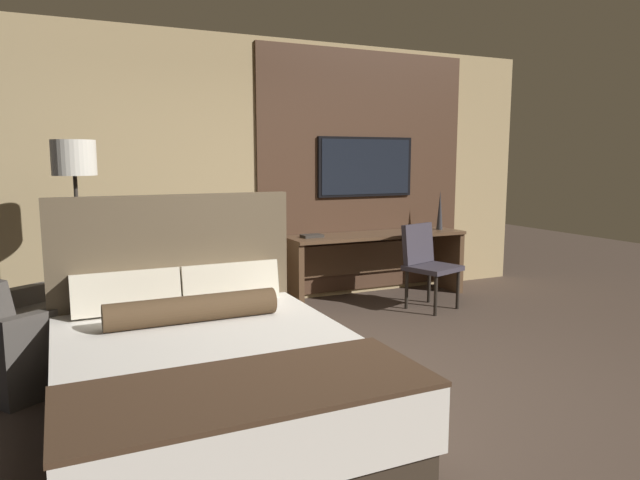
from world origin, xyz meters
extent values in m
plane|color=#4C3D33|center=(0.00, 0.00, 0.00)|extent=(16.00, 16.00, 0.00)
cube|color=tan|center=(0.00, 2.60, 1.40)|extent=(7.20, 0.06, 2.80)
cube|color=#4C3323|center=(1.46, 2.56, 1.40)|extent=(2.57, 0.03, 2.70)
cube|color=#33281E|center=(-1.02, -0.17, 0.11)|extent=(1.60, 1.98, 0.22)
cube|color=silver|center=(-1.02, -0.17, 0.38)|extent=(1.65, 2.04, 0.32)
cube|color=#422D1E|center=(-1.02, -0.83, 0.55)|extent=(1.66, 0.71, 0.02)
cube|color=brown|center=(-1.02, 0.89, 0.65)|extent=(1.68, 0.08, 1.31)
cube|color=beige|center=(-1.37, 0.75, 0.68)|extent=(0.69, 0.23, 0.31)
cube|color=beige|center=(-0.66, 0.75, 0.68)|extent=(0.69, 0.23, 0.31)
cylinder|color=#4C3823|center=(-1.02, 0.33, 0.62)|extent=(1.07, 0.17, 0.17)
cube|color=brown|center=(1.46, 2.26, 0.72)|extent=(2.07, 0.53, 0.03)
cube|color=brown|center=(0.45, 2.26, 0.35)|extent=(0.06, 0.48, 0.70)
cube|color=brown|center=(2.46, 2.26, 0.35)|extent=(0.06, 0.48, 0.70)
cube|color=brown|center=(1.46, 2.51, 0.42)|extent=(1.95, 0.02, 0.35)
cube|color=black|center=(1.46, 2.52, 1.47)|extent=(1.19, 0.04, 0.67)
cube|color=black|center=(1.46, 2.50, 1.47)|extent=(1.12, 0.01, 0.62)
cube|color=#38333D|center=(1.75, 1.61, 0.43)|extent=(0.60, 0.58, 0.05)
cube|color=#38333D|center=(1.69, 1.80, 0.67)|extent=(0.45, 0.23, 0.42)
cylinder|color=black|center=(1.62, 1.37, 0.20)|extent=(0.04, 0.04, 0.41)
cylinder|color=black|center=(1.99, 1.49, 0.20)|extent=(0.04, 0.04, 0.41)
cylinder|color=black|center=(1.51, 1.72, 0.20)|extent=(0.04, 0.04, 0.41)
cylinder|color=black|center=(1.88, 1.84, 0.20)|extent=(0.04, 0.04, 0.41)
cube|color=#47423D|center=(-1.99, 1.24, 0.22)|extent=(1.06, 1.02, 0.44)
cube|color=#47423D|center=(-1.78, 0.92, 0.29)|extent=(0.74, 0.54, 0.58)
cylinder|color=#282623|center=(-1.61, 1.79, 0.01)|extent=(0.28, 0.28, 0.03)
cylinder|color=#332D28|center=(-1.61, 1.79, 0.73)|extent=(0.03, 0.03, 1.47)
cylinder|color=silver|center=(-1.61, 1.79, 1.57)|extent=(0.34, 0.34, 0.28)
cone|color=#333338|center=(2.31, 2.27, 0.96)|extent=(0.07, 0.07, 0.46)
cube|color=#332D28|center=(0.68, 2.28, 0.75)|extent=(0.22, 0.16, 0.03)
camera|label=1|loc=(-1.76, -3.17, 1.56)|focal=32.00mm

